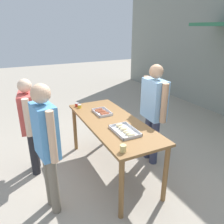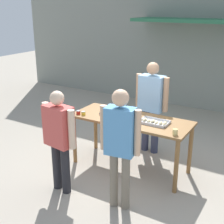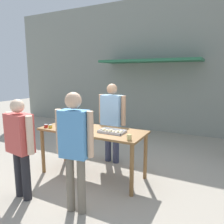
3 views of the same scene
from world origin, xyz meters
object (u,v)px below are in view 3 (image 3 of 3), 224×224
object	(u,v)px
food_tray_sausages	(76,127)
person_server_behind_table	(112,117)
person_customer_holding_hotdog	(20,141)
person_customer_with_cup	(75,142)
beer_cup	(129,137)
food_tray_buns	(112,131)
condiment_jar_mustard	(46,126)
condiment_jar_ketchup	(50,126)

from	to	relation	value
food_tray_sausages	person_server_behind_table	world-z (taller)	person_server_behind_table
person_customer_holding_hotdog	person_customer_with_cup	world-z (taller)	person_customer_with_cup
person_customer_with_cup	food_tray_sausages	bearing A→B (deg)	-62.42
food_tray_sausages	beer_cup	bearing A→B (deg)	-12.50
food_tray_buns	person_customer_holding_hotdog	xyz separation A→B (m)	(-1.03, -1.17, -0.01)
condiment_jar_mustard	person_server_behind_table	size ratio (longest dim) A/B	0.04
beer_cup	person_customer_holding_hotdog	world-z (taller)	person_customer_holding_hotdog
person_customer_holding_hotdog	person_customer_with_cup	distance (m)	1.00
food_tray_sausages	person_server_behind_table	distance (m)	0.90
beer_cup	person_customer_with_cup	xyz separation A→B (m)	(-0.49, -0.80, 0.07)
food_tray_sausages	person_customer_holding_hotdog	xyz separation A→B (m)	(-0.22, -1.17, -0.00)
food_tray_buns	person_server_behind_table	xyz separation A→B (m)	(-0.42, 0.80, 0.10)
person_server_behind_table	person_customer_holding_hotdog	size ratio (longest dim) A/B	1.10
person_customer_holding_hotdog	person_customer_with_cup	xyz separation A→B (m)	(0.99, 0.09, 0.11)
condiment_jar_mustard	person_customer_holding_hotdog	xyz separation A→B (m)	(0.31, -0.89, -0.02)
person_server_behind_table	person_customer_holding_hotdog	xyz separation A→B (m)	(-0.62, -1.97, -0.10)
condiment_jar_ketchup	person_customer_with_cup	xyz separation A→B (m)	(1.20, -0.81, 0.09)
beer_cup	person_customer_holding_hotdog	size ratio (longest dim) A/B	0.06
food_tray_buns	condiment_jar_ketchup	xyz separation A→B (m)	(-1.24, -0.27, 0.01)
food_tray_sausages	beer_cup	xyz separation A→B (m)	(1.26, -0.28, 0.03)
condiment_jar_mustard	person_customer_holding_hotdog	distance (m)	0.94
condiment_jar_mustard	food_tray_sausages	bearing A→B (deg)	28.34
person_server_behind_table	person_customer_with_cup	world-z (taller)	person_server_behind_table
food_tray_sausages	person_customer_holding_hotdog	world-z (taller)	person_customer_holding_hotdog
condiment_jar_mustard	person_customer_with_cup	size ratio (longest dim) A/B	0.04
person_customer_holding_hotdog	food_tray_buns	bearing A→B (deg)	-122.78
food_tray_sausages	condiment_jar_ketchup	world-z (taller)	condiment_jar_ketchup
food_tray_buns	person_customer_holding_hotdog	world-z (taller)	person_customer_holding_hotdog
food_tray_sausages	condiment_jar_mustard	world-z (taller)	condiment_jar_mustard
condiment_jar_ketchup	food_tray_buns	bearing A→B (deg)	12.21
food_tray_sausages	condiment_jar_ketchup	distance (m)	0.50
condiment_jar_ketchup	person_customer_with_cup	size ratio (longest dim) A/B	0.04
person_customer_holding_hotdog	person_server_behind_table	bearing A→B (deg)	-98.78
person_customer_holding_hotdog	person_customer_with_cup	size ratio (longest dim) A/B	0.92
condiment_jar_ketchup	person_customer_with_cup	world-z (taller)	person_customer_with_cup
food_tray_buns	condiment_jar_mustard	distance (m)	1.37
condiment_jar_ketchup	person_server_behind_table	distance (m)	1.35
condiment_jar_ketchup	beer_cup	size ratio (longest dim) A/B	0.81
food_tray_buns	condiment_jar_mustard	world-z (taller)	condiment_jar_mustard
food_tray_buns	person_customer_holding_hotdog	bearing A→B (deg)	-131.35
condiment_jar_mustard	condiment_jar_ketchup	size ratio (longest dim) A/B	1.00
food_tray_sausages	condiment_jar_mustard	bearing A→B (deg)	-151.66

